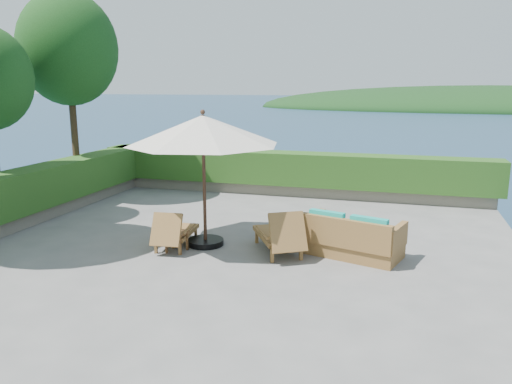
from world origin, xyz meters
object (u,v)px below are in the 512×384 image
(lounge_left, at_px, (174,231))
(side_table, at_px, (176,235))
(patio_umbrella, at_px, (203,131))
(wicker_loveseat, at_px, (352,239))
(lounge_right, at_px, (280,234))

(lounge_left, xyz_separation_m, side_table, (0.16, -0.23, 0.00))
(patio_umbrella, height_order, lounge_left, patio_umbrella)
(patio_umbrella, bearing_deg, lounge_left, -146.63)
(patio_umbrella, relative_size, lounge_left, 2.49)
(lounge_left, bearing_deg, wicker_loveseat, 1.69)
(lounge_left, height_order, wicker_loveseat, wicker_loveseat)
(lounge_left, relative_size, lounge_right, 0.84)
(lounge_right, relative_size, side_table, 4.18)
(lounge_left, height_order, lounge_right, lounge_right)
(patio_umbrella, height_order, side_table, patio_umbrella)
(patio_umbrella, distance_m, wicker_loveseat, 3.77)
(lounge_right, height_order, side_table, lounge_right)
(patio_umbrella, xyz_separation_m, lounge_left, (-0.56, -0.37, -2.10))
(patio_umbrella, xyz_separation_m, wicker_loveseat, (3.12, 0.14, -2.10))
(patio_umbrella, relative_size, lounge_right, 2.10)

